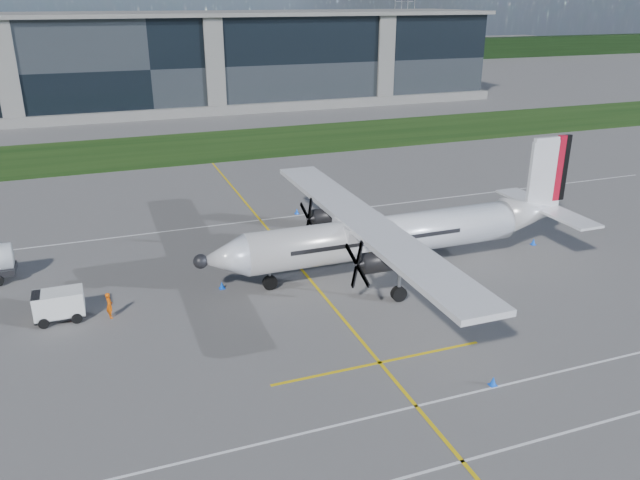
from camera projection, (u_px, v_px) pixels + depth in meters
ground at (185, 163)px, 72.12m from camera, size 400.00×400.00×0.00m
grass_strip at (175, 148)px, 79.09m from camera, size 400.00×18.00×0.04m
terminal_building at (144, 64)px, 104.30m from camera, size 120.00×20.00×15.00m
tree_line at (122, 60)px, 158.32m from camera, size 400.00×6.00×6.00m
pylon_east at (405, 7)px, 190.16m from camera, size 9.00×4.60×30.00m
yellow_taxiway_centerline at (288, 253)px, 46.90m from camera, size 0.20×70.00×0.01m
white_lane_line at (398, 479)px, 24.97m from camera, size 90.00×0.15×0.01m
turboprop_aircraft at (399, 212)px, 42.59m from camera, size 27.77×28.80×8.64m
baggage_tug at (59, 306)px, 37.04m from camera, size 3.02×1.81×1.81m
ground_crew_person at (109, 303)px, 37.25m from camera, size 0.68×0.85×1.87m
safety_cone_portwing at (493, 381)px, 30.93m from camera, size 0.36×0.36×0.50m
safety_cone_tail at (533, 242)px, 48.49m from camera, size 0.36×0.36×0.50m
safety_cone_nose_stbd at (222, 285)px, 41.19m from camera, size 0.36×0.36×0.50m
safety_cone_stbdwing at (297, 211)px, 55.35m from camera, size 0.36×0.36×0.50m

